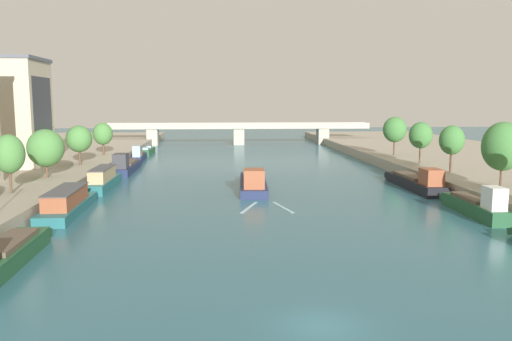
% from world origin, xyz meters
% --- Properties ---
extents(ground_plane, '(400.00, 400.00, 0.00)m').
position_xyz_m(ground_plane, '(0.00, 0.00, 0.00)').
color(ground_plane, '#2D6070').
extents(quay_right, '(36.00, 170.00, 1.67)m').
position_xyz_m(quay_right, '(40.38, 55.00, 0.83)').
color(quay_right, '#A89E89').
rests_on(quay_right, ground).
extents(barge_midriver, '(4.07, 17.27, 3.24)m').
position_xyz_m(barge_midriver, '(-0.76, 41.22, 0.93)').
color(barge_midriver, '#1E284C').
rests_on(barge_midriver, ground).
extents(wake_behind_barge, '(5.59, 6.02, 0.03)m').
position_xyz_m(wake_behind_barge, '(-0.15, 29.69, 0.01)').
color(wake_behind_barge, '#A0CCD6').
rests_on(wake_behind_barge, ground).
extents(moored_boat_left_gap_after, '(2.96, 13.94, 3.19)m').
position_xyz_m(moored_boat_left_gap_after, '(-19.91, 10.32, 0.98)').
color(moored_boat_left_gap_after, '#235633').
rests_on(moored_boat_left_gap_after, ground).
extents(moored_boat_left_far, '(3.39, 14.74, 2.58)m').
position_xyz_m(moored_boat_left_far, '(-20.60, 28.32, 1.08)').
color(moored_boat_left_far, '#23666B').
rests_on(moored_boat_left_far, ground).
extents(moored_boat_left_near, '(2.44, 13.06, 2.85)m').
position_xyz_m(moored_boat_left_near, '(-20.24, 43.16, 1.19)').
color(moored_boat_left_near, '#23666B').
rests_on(moored_boat_left_near, ground).
extents(moored_boat_left_upstream, '(2.86, 15.58, 3.40)m').
position_xyz_m(moored_boat_left_upstream, '(-20.19, 59.31, 0.99)').
color(moored_boat_left_upstream, '#1E284C').
rests_on(moored_boat_left_upstream, ground).
extents(moored_boat_left_midway, '(2.31, 11.14, 3.18)m').
position_xyz_m(moored_boat_left_midway, '(-20.48, 74.79, 0.94)').
color(moored_boat_left_midway, '#1E284C').
rests_on(moored_boat_left_midway, ground).
extents(moored_boat_left_downstream, '(2.16, 10.56, 2.25)m').
position_xyz_m(moored_boat_left_downstream, '(-20.70, 88.56, 0.61)').
color(moored_boat_left_downstream, '#235633').
rests_on(moored_boat_left_downstream, ground).
extents(moored_boat_right_second, '(2.25, 12.03, 3.47)m').
position_xyz_m(moored_boat_right_second, '(20.39, 24.21, 1.04)').
color(moored_boat_right_second, '#235633').
rests_on(moored_boat_right_second, ground).
extents(moored_boat_right_downstream, '(2.98, 15.82, 3.25)m').
position_xyz_m(moored_boat_right_downstream, '(20.42, 39.92, 0.98)').
color(moored_boat_right_downstream, black).
rests_on(moored_boat_right_downstream, ground).
extents(tree_left_far, '(3.22, 3.22, 6.25)m').
position_xyz_m(tree_left_far, '(-27.13, 30.96, 5.85)').
color(tree_left_far, brown).
rests_on(tree_left_far, quay_left).
extents(tree_left_nearest, '(4.54, 4.54, 6.19)m').
position_xyz_m(tree_left_nearest, '(-27.00, 42.09, 5.48)').
color(tree_left_nearest, brown).
rests_on(tree_left_nearest, quay_left).
extents(tree_left_third, '(3.89, 3.89, 6.01)m').
position_xyz_m(tree_left_third, '(-26.48, 55.78, 5.63)').
color(tree_left_third, brown).
rests_on(tree_left_third, quay_left).
extents(tree_left_distant, '(3.51, 3.51, 5.83)m').
position_xyz_m(tree_left_distant, '(-26.13, 70.43, 5.49)').
color(tree_left_distant, brown).
rests_on(tree_left_distant, quay_left).
extents(tree_right_midway, '(4.55, 4.55, 7.41)m').
position_xyz_m(tree_right_midway, '(26.59, 30.90, 6.32)').
color(tree_right_midway, brown).
rests_on(tree_right_midway, quay_right).
extents(tree_right_distant, '(3.37, 3.37, 6.43)m').
position_xyz_m(tree_right_distant, '(26.51, 43.45, 6.08)').
color(tree_right_distant, brown).
rests_on(tree_right_distant, quay_right).
extents(tree_right_by_lamp, '(3.60, 3.60, 6.49)m').
position_xyz_m(tree_right_by_lamp, '(26.22, 53.65, 6.09)').
color(tree_right_by_lamp, brown).
rests_on(tree_right_by_lamp, quay_right).
extents(tree_right_third, '(4.17, 4.17, 6.93)m').
position_xyz_m(tree_right_third, '(26.30, 65.91, 6.31)').
color(tree_right_third, brown).
rests_on(tree_right_third, quay_right).
extents(bridge_far, '(68.76, 4.40, 5.74)m').
position_xyz_m(bridge_far, '(0.00, 111.05, 3.72)').
color(bridge_far, '#ADA899').
rests_on(bridge_far, ground).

